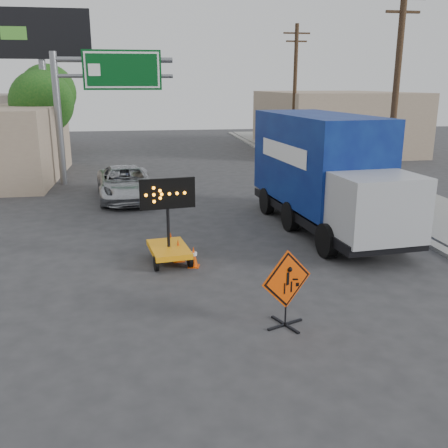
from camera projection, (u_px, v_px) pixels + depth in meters
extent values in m
plane|color=#2D2D30|center=(252.00, 334.00, 10.75)|extent=(100.00, 100.00, 0.00)
cube|color=gray|center=(327.00, 186.00, 26.08)|extent=(0.40, 60.00, 0.12)
cube|color=gray|center=(368.00, 184.00, 26.42)|extent=(4.00, 60.00, 0.15)
cube|color=tan|center=(331.00, 121.00, 40.61)|extent=(10.00, 14.00, 4.60)
cylinder|color=slate|center=(59.00, 120.00, 25.96)|extent=(0.36, 0.36, 6.80)
cylinder|color=slate|center=(114.00, 60.00, 25.60)|extent=(6.00, 0.28, 0.28)
cylinder|color=slate|center=(115.00, 76.00, 25.82)|extent=(6.00, 0.20, 0.20)
cube|color=#054216|center=(122.00, 70.00, 25.68)|extent=(4.00, 0.10, 2.00)
cube|color=silver|center=(122.00, 70.00, 25.62)|extent=(3.80, 0.01, 1.80)
cylinder|color=slate|center=(45.00, 95.00, 32.97)|extent=(0.44, 0.44, 9.00)
cube|color=silver|center=(42.00, 34.00, 31.83)|extent=(6.00, 0.25, 3.00)
cube|color=black|center=(42.00, 33.00, 31.69)|extent=(6.10, 0.04, 3.10)
cylinder|color=#432F1C|center=(395.00, 102.00, 20.24)|extent=(0.26, 0.26, 9.00)
cube|color=#432F1C|center=(403.00, 12.00, 19.32)|extent=(1.40, 0.10, 0.10)
cylinder|color=#432F1C|center=(295.00, 95.00, 33.56)|extent=(0.26, 0.26, 9.00)
cube|color=#432F1C|center=(297.00, 33.00, 32.50)|extent=(1.80, 0.10, 0.10)
cube|color=#432F1C|center=(297.00, 41.00, 32.63)|extent=(1.40, 0.10, 0.10)
cylinder|color=#432F1C|center=(46.00, 146.00, 30.02)|extent=(0.28, 0.28, 3.25)
sphere|color=#144714|center=(42.00, 102.00, 29.33)|extent=(3.71, 3.71, 3.71)
cylinder|color=#432F1C|center=(51.00, 131.00, 37.43)|extent=(0.28, 0.28, 3.58)
sphere|color=#144714|center=(48.00, 92.00, 36.67)|extent=(4.10, 4.10, 4.10)
cube|color=black|center=(285.00, 325.00, 11.14)|extent=(0.90, 0.43, 0.04)
cube|color=black|center=(285.00, 325.00, 11.14)|extent=(0.43, 0.90, 0.04)
cylinder|color=black|center=(286.00, 310.00, 11.05)|extent=(0.04, 0.04, 0.74)
cube|color=#DB4104|center=(287.00, 279.00, 10.85)|extent=(1.24, 0.55, 1.34)
cube|color=black|center=(287.00, 279.00, 10.85)|extent=(1.15, 0.49, 1.25)
cube|color=#FD9B0E|center=(169.00, 249.00, 15.02)|extent=(1.33, 1.95, 0.16)
cylinder|color=black|center=(168.00, 216.00, 14.74)|extent=(0.09, 0.09, 1.99)
cube|color=black|center=(167.00, 193.00, 14.56)|extent=(1.63, 0.32, 0.91)
imported|color=#AAACB1|center=(126.00, 183.00, 23.21)|extent=(3.05, 5.66, 1.51)
cube|color=black|center=(324.00, 213.00, 18.29)|extent=(3.40, 8.83, 0.32)
cube|color=#071155|center=(319.00, 158.00, 18.60)|extent=(3.32, 6.91, 3.23)
cube|color=#9EA0A5|center=(367.00, 208.00, 14.73)|extent=(2.65, 2.17, 1.94)
cube|color=#DB4104|center=(194.00, 266.00, 14.73)|extent=(0.39, 0.39, 0.03)
cone|color=#DB4104|center=(194.00, 256.00, 14.64)|extent=(0.25, 0.25, 0.61)
cylinder|color=silver|center=(194.00, 254.00, 14.62)|extent=(0.21, 0.21, 0.09)
cube|color=#DB4104|center=(178.00, 260.00, 15.23)|extent=(0.39, 0.39, 0.03)
cone|color=#DB4104|center=(178.00, 250.00, 15.13)|extent=(0.27, 0.27, 0.66)
cylinder|color=silver|center=(178.00, 247.00, 15.11)|extent=(0.22, 0.22, 0.10)
cube|color=#DB4104|center=(171.00, 251.00, 16.10)|extent=(0.42, 0.42, 0.03)
cone|color=#DB4104|center=(171.00, 241.00, 16.01)|extent=(0.25, 0.25, 0.61)
cylinder|color=silver|center=(171.00, 239.00, 15.99)|extent=(0.21, 0.21, 0.09)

